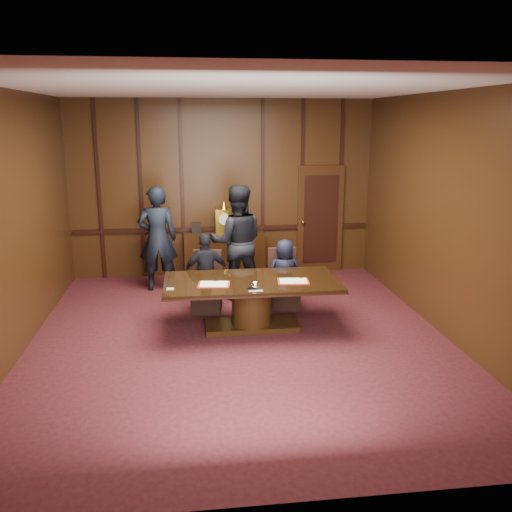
# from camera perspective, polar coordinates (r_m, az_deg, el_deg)

# --- Properties ---
(room) EXTENTS (7.00, 7.04, 3.50)m
(room) POSITION_cam_1_polar(r_m,az_deg,el_deg) (7.60, -1.35, 3.74)
(room) COLOR black
(room) RESTS_ON ground
(sideboard) EXTENTS (1.60, 0.45, 1.54)m
(sideboard) POSITION_cam_1_polar(r_m,az_deg,el_deg) (10.90, -3.33, 0.30)
(sideboard) COLOR black
(sideboard) RESTS_ON ground
(conference_table) EXTENTS (2.62, 1.32, 0.76)m
(conference_table) POSITION_cam_1_polar(r_m,az_deg,el_deg) (8.20, -0.47, -4.24)
(conference_table) COLOR black
(conference_table) RESTS_ON ground
(folder_left) EXTENTS (0.50, 0.38, 0.02)m
(folder_left) POSITION_cam_1_polar(r_m,az_deg,el_deg) (7.92, -4.45, -2.99)
(folder_left) COLOR #B02410
(folder_left) RESTS_ON conference_table
(folder_right) EXTENTS (0.49, 0.37, 0.02)m
(folder_right) POSITION_cam_1_polar(r_m,az_deg,el_deg) (8.06, 3.94, -2.66)
(folder_right) COLOR #B02410
(folder_right) RESTS_ON conference_table
(inkstand) EXTENTS (0.20, 0.14, 0.12)m
(inkstand) POSITION_cam_1_polar(r_m,az_deg,el_deg) (7.68, -0.09, -3.14)
(inkstand) COLOR white
(inkstand) RESTS_ON conference_table
(notepad) EXTENTS (0.11, 0.08, 0.01)m
(notepad) POSITION_cam_1_polar(r_m,az_deg,el_deg) (7.78, -9.02, -3.44)
(notepad) COLOR #D0B965
(notepad) RESTS_ON conference_table
(chair_left) EXTENTS (0.54, 0.54, 0.99)m
(chair_left) POSITION_cam_1_polar(r_m,az_deg,el_deg) (9.05, -5.20, -3.94)
(chair_left) COLOR black
(chair_left) RESTS_ON ground
(chair_right) EXTENTS (0.48, 0.48, 0.99)m
(chair_right) POSITION_cam_1_polar(r_m,az_deg,el_deg) (9.18, 2.93, -3.64)
(chair_right) COLOR black
(chair_right) RESTS_ON ground
(signatory_left) EXTENTS (0.82, 0.45, 1.32)m
(signatory_left) POSITION_cam_1_polar(r_m,az_deg,el_deg) (8.87, -5.26, -1.83)
(signatory_left) COLOR black
(signatory_left) RESTS_ON ground
(signatory_right) EXTENTS (0.60, 0.40, 1.19)m
(signatory_right) POSITION_cam_1_polar(r_m,az_deg,el_deg) (9.02, 3.04, -1.95)
(signatory_right) COLOR black
(signatory_right) RESTS_ON ground
(witness_left) EXTENTS (0.72, 0.48, 1.95)m
(witness_left) POSITION_cam_1_polar(r_m,az_deg,el_deg) (10.11, -10.32, 1.82)
(witness_left) COLOR black
(witness_left) RESTS_ON ground
(witness_right) EXTENTS (1.00, 0.78, 2.02)m
(witness_right) POSITION_cam_1_polar(r_m,az_deg,el_deg) (9.50, -2.03, 1.48)
(witness_right) COLOR black
(witness_right) RESTS_ON ground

